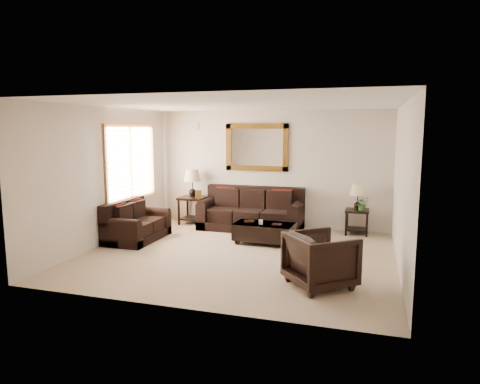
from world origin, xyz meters
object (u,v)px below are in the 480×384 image
(end_table_left, at_px, (193,188))
(armchair, at_px, (321,257))
(loveseat, at_px, (135,225))
(coffee_table, at_px, (264,231))
(sofa, at_px, (252,214))
(end_table_right, at_px, (358,202))

(end_table_left, height_order, armchair, end_table_left)
(loveseat, bearing_deg, armchair, -111.59)
(end_table_left, xyz_separation_m, coffee_table, (2.09, -1.28, -0.61))
(sofa, height_order, loveseat, sofa)
(sofa, height_order, armchair, sofa)
(loveseat, relative_size, armchair, 1.65)
(end_table_left, bearing_deg, armchair, -44.27)
(end_table_right, distance_m, armchair, 3.43)
(sofa, height_order, end_table_left, end_table_left)
(sofa, xyz_separation_m, loveseat, (-2.04, -1.66, -0.05))
(loveseat, height_order, end_table_right, end_table_right)
(end_table_left, xyz_separation_m, end_table_right, (3.84, 0.05, -0.14))
(end_table_right, xyz_separation_m, armchair, (-0.40, -3.40, -0.28))
(sofa, xyz_separation_m, armchair, (1.93, -3.23, 0.09))
(sofa, relative_size, loveseat, 1.61)
(sofa, relative_size, end_table_right, 2.11)
(loveseat, height_order, coffee_table, loveseat)
(loveseat, bearing_deg, sofa, -50.90)
(loveseat, xyz_separation_m, coffee_table, (2.62, 0.50, -0.05))
(armchair, bearing_deg, end_table_left, 7.17)
(end_table_right, xyz_separation_m, coffee_table, (-1.75, -1.33, -0.47))
(sofa, bearing_deg, coffee_table, -63.54)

